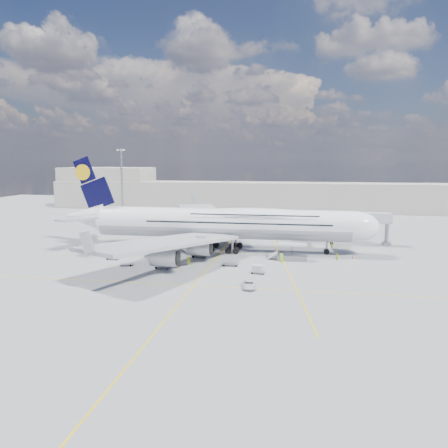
% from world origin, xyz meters
% --- Properties ---
extents(ground, '(300.00, 300.00, 0.00)m').
position_xyz_m(ground, '(0.00, 0.00, 0.00)').
color(ground, gray).
rests_on(ground, ground).
extents(taxi_line_main, '(0.25, 220.00, 0.01)m').
position_xyz_m(taxi_line_main, '(0.00, 0.00, 0.01)').
color(taxi_line_main, yellow).
rests_on(taxi_line_main, ground).
extents(taxi_line_cross, '(120.00, 0.25, 0.01)m').
position_xyz_m(taxi_line_cross, '(0.00, -20.00, 0.01)').
color(taxi_line_cross, yellow).
rests_on(taxi_line_cross, ground).
extents(taxi_line_diag, '(14.16, 99.06, 0.01)m').
position_xyz_m(taxi_line_diag, '(14.00, 10.00, 0.01)').
color(taxi_line_diag, yellow).
rests_on(taxi_line_diag, ground).
extents(airliner, '(77.26, 79.15, 23.71)m').
position_xyz_m(airliner, '(0.26, 10.00, 6.87)').
color(airliner, white).
rests_on(airliner, ground).
extents(jet_bridge, '(18.80, 12.10, 8.50)m').
position_xyz_m(jet_bridge, '(29.81, 20.94, 6.85)').
color(jet_bridge, '#B7B7BC').
rests_on(jet_bridge, ground).
extents(cargo_loader, '(8.53, 3.20, 3.67)m').
position_xyz_m(cargo_loader, '(16.82, 2.89, 1.25)').
color(cargo_loader, silver).
rests_on(cargo_loader, ground).
extents(light_mast, '(3.00, 0.70, 25.50)m').
position_xyz_m(light_mast, '(-40.00, 45.00, 13.21)').
color(light_mast, gray).
rests_on(light_mast, ground).
extents(terminal, '(180.00, 16.00, 12.00)m').
position_xyz_m(terminal, '(0.00, 95.00, 6.00)').
color(terminal, '#B2AD9E').
rests_on(terminal, ground).
extents(hangar, '(40.00, 22.00, 18.00)m').
position_xyz_m(hangar, '(-70.00, 100.00, 9.00)').
color(hangar, '#B2AD9E').
rests_on(hangar, ground).
extents(tree_line, '(160.00, 6.00, 8.00)m').
position_xyz_m(tree_line, '(40.00, 140.00, 4.00)').
color(tree_line, '#193814').
rests_on(tree_line, ground).
extents(dolly_row_a, '(2.84, 1.74, 0.39)m').
position_xyz_m(dolly_row_a, '(-22.45, -3.58, 0.30)').
color(dolly_row_a, gray).
rests_on(dolly_row_a, ground).
extents(dolly_row_b, '(3.14, 1.97, 0.43)m').
position_xyz_m(dolly_row_b, '(-9.09, -9.28, 0.33)').
color(dolly_row_b, gray).
rests_on(dolly_row_b, ground).
extents(dolly_row_c, '(3.84, 2.81, 0.51)m').
position_xyz_m(dolly_row_c, '(-3.81, 1.79, 0.39)').
color(dolly_row_c, gray).
rests_on(dolly_row_c, ground).
extents(dolly_back, '(3.02, 2.42, 0.39)m').
position_xyz_m(dolly_back, '(-17.25, -8.32, 0.30)').
color(dolly_back, gray).
rests_on(dolly_back, ground).
extents(dolly_nose_far, '(3.34, 1.83, 0.49)m').
position_xyz_m(dolly_nose_far, '(4.34, -4.67, 0.38)').
color(dolly_nose_far, gray).
rests_on(dolly_nose_far, ground).
extents(dolly_nose_near, '(2.95, 1.98, 1.71)m').
position_xyz_m(dolly_nose_near, '(10.60, -10.10, 0.92)').
color(dolly_nose_near, gray).
rests_on(dolly_nose_near, ground).
extents(baggage_tug, '(2.87, 1.90, 1.65)m').
position_xyz_m(baggage_tug, '(-9.32, -8.82, 0.73)').
color(baggage_tug, silver).
rests_on(baggage_tug, ground).
extents(catering_truck_inner, '(6.22, 3.19, 3.54)m').
position_xyz_m(catering_truck_inner, '(-9.51, 20.32, 1.67)').
color(catering_truck_inner, gray).
rests_on(catering_truck_inner, ground).
extents(catering_truck_outer, '(6.34, 3.64, 3.56)m').
position_xyz_m(catering_truck_outer, '(-18.73, 43.24, 1.65)').
color(catering_truck_outer, gray).
rests_on(catering_truck_outer, ground).
extents(service_van, '(2.56, 4.72, 1.26)m').
position_xyz_m(service_van, '(9.97, -19.99, 0.63)').
color(service_van, silver).
rests_on(service_van, ground).
extents(crew_nose, '(0.73, 0.55, 1.81)m').
position_xyz_m(crew_nose, '(26.61, 15.93, 0.90)').
color(crew_nose, '#B2FB1A').
rests_on(crew_nose, ground).
extents(crew_loader, '(0.99, 1.07, 1.75)m').
position_xyz_m(crew_loader, '(26.78, 3.65, 0.88)').
color(crew_loader, '#D9EE19').
rests_on(crew_loader, ground).
extents(crew_wing, '(0.58, 1.06, 1.72)m').
position_xyz_m(crew_wing, '(-17.24, -0.20, 0.86)').
color(crew_wing, '#A3FF1A').
rests_on(crew_wing, ground).
extents(crew_van, '(1.06, 1.06, 1.86)m').
position_xyz_m(crew_van, '(14.82, 0.70, 0.93)').
color(crew_van, '#A4FE1A').
rests_on(crew_van, ground).
extents(crew_tug, '(1.38, 1.01, 1.91)m').
position_xyz_m(crew_tug, '(-4.41, -6.08, 0.96)').
color(crew_tug, '#D9F419').
rests_on(crew_tug, ground).
extents(cone_nose, '(0.44, 0.44, 0.56)m').
position_xyz_m(cone_nose, '(30.56, 6.63, 0.27)').
color(cone_nose, '#F33A0C').
rests_on(cone_nose, ground).
extents(cone_wing_left_inner, '(0.38, 0.38, 0.48)m').
position_xyz_m(cone_wing_left_inner, '(-6.67, 19.93, 0.23)').
color(cone_wing_left_inner, '#F33A0C').
rests_on(cone_wing_left_inner, ground).
extents(cone_wing_left_outer, '(0.39, 0.39, 0.49)m').
position_xyz_m(cone_wing_left_outer, '(-8.28, 39.67, 0.24)').
color(cone_wing_left_outer, '#F33A0C').
rests_on(cone_wing_left_outer, ground).
extents(cone_wing_right_inner, '(0.48, 0.48, 0.61)m').
position_xyz_m(cone_wing_right_inner, '(-8.61, -7.86, 0.29)').
color(cone_wing_right_inner, '#F33A0C').
rests_on(cone_wing_right_inner, ground).
extents(cone_wing_right_outer, '(0.39, 0.39, 0.50)m').
position_xyz_m(cone_wing_right_outer, '(-5.96, -7.74, 0.24)').
color(cone_wing_right_outer, '#F33A0C').
rests_on(cone_wing_right_outer, ground).
extents(cone_tail, '(0.40, 0.40, 0.51)m').
position_xyz_m(cone_tail, '(-37.73, 9.19, 0.25)').
color(cone_tail, '#F33A0C').
rests_on(cone_tail, ground).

